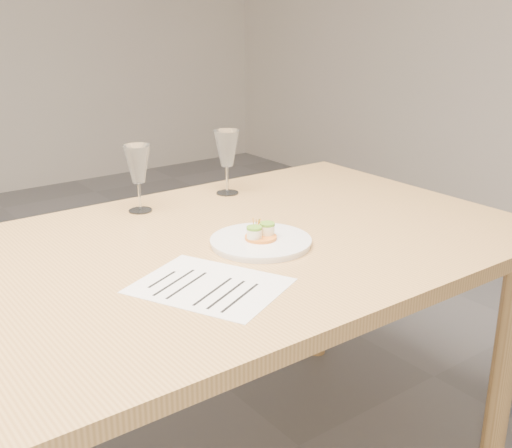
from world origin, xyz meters
TOP-DOWN VIEW (x-y plane):
  - dining_table at (0.00, 0.00)m, footprint 2.40×1.00m
  - dinner_plate at (0.46, -0.07)m, footprint 0.26×0.26m
  - recipe_sheet at (0.22, -0.20)m, footprint 0.35×0.38m
  - wine_glass_1 at (0.35, 0.36)m, footprint 0.08×0.08m
  - wine_glass_2 at (0.65, 0.36)m, footprint 0.08×0.08m

SIDE VIEW (x-z plane):
  - dining_table at x=0.00m, z-range 0.31..1.06m
  - recipe_sheet at x=0.22m, z-range 0.75..0.75m
  - dinner_plate at x=0.46m, z-range 0.73..0.80m
  - wine_glass_1 at x=0.35m, z-range 0.79..0.99m
  - wine_glass_2 at x=0.65m, z-range 0.79..0.99m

